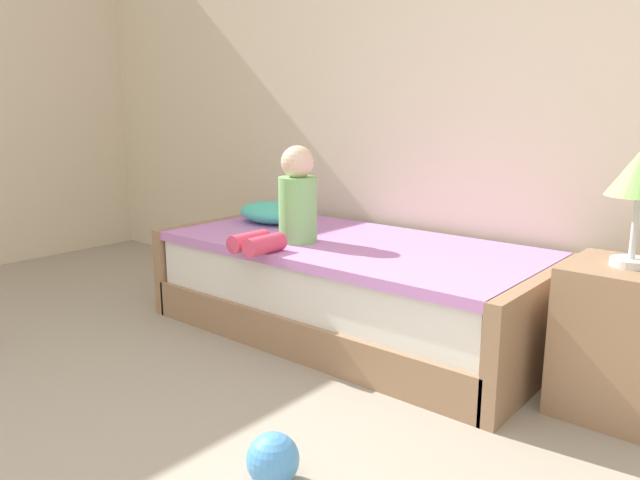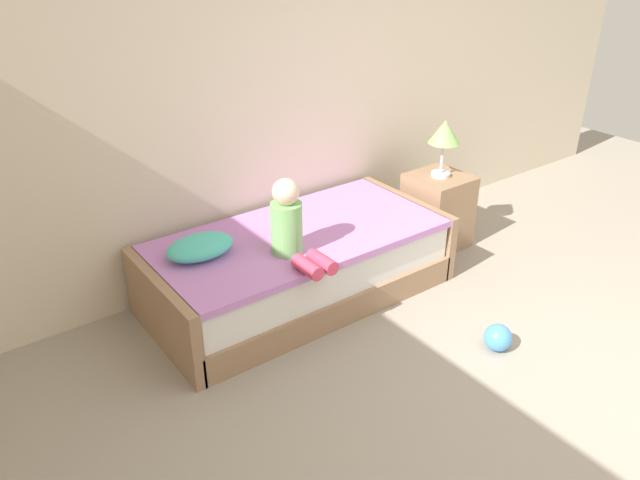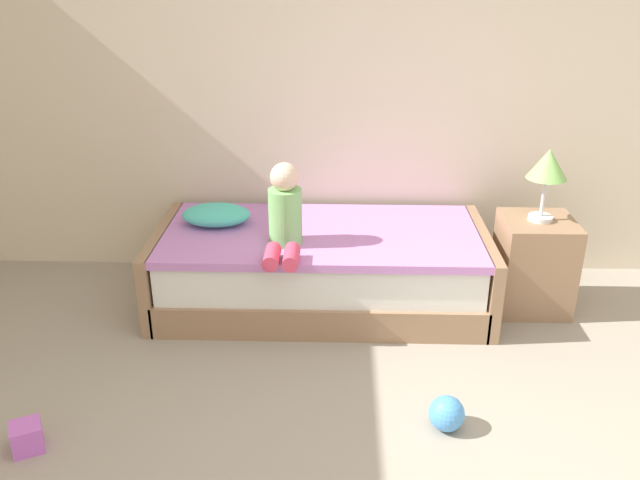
{
  "view_description": "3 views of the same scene",
  "coord_description": "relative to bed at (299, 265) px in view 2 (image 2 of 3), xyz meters",
  "views": [
    {
      "loc": [
        1.24,
        -0.5,
        1.2
      ],
      "look_at": [
        -0.64,
        1.75,
        0.55
      ],
      "focal_mm": 34.15,
      "sensor_mm": 36.0,
      "label": 1
    },
    {
      "loc": [
        -2.73,
        -1.08,
        2.39
      ],
      "look_at": [
        -0.64,
        1.75,
        0.55
      ],
      "focal_mm": 34.48,
      "sensor_mm": 36.0,
      "label": 2
    },
    {
      "loc": [
        -0.53,
        -1.82,
        2.11
      ],
      "look_at": [
        -0.64,
        1.75,
        0.55
      ],
      "focal_mm": 36.95,
      "sensor_mm": 36.0,
      "label": 3
    }
  ],
  "objects": [
    {
      "name": "wall_rear",
      "position": [
        0.64,
        0.6,
        1.2
      ],
      "size": [
        7.2,
        0.1,
        2.9
      ],
      "primitive_type": "cube",
      "color": "beige",
      "rests_on": "ground"
    },
    {
      "name": "nightstand",
      "position": [
        1.35,
        -0.02,
        0.05
      ],
      "size": [
        0.44,
        0.44,
        0.6
      ],
      "primitive_type": "cube",
      "color": "#997556",
      "rests_on": "ground"
    },
    {
      "name": "bed",
      "position": [
        0.0,
        0.0,
        0.0
      ],
      "size": [
        2.11,
        1.0,
        0.5
      ],
      "color": "#997556",
      "rests_on": "ground"
    },
    {
      "name": "child_figure",
      "position": [
        -0.21,
        -0.23,
        0.46
      ],
      "size": [
        0.2,
        0.51,
        0.5
      ],
      "color": "#7FC672",
      "rests_on": "bed"
    },
    {
      "name": "toy_ball",
      "position": [
        0.64,
        -1.25,
        -0.16
      ],
      "size": [
        0.17,
        0.17,
        0.17
      ],
      "primitive_type": "sphere",
      "color": "#4C99E5",
      "rests_on": "ground"
    },
    {
      "name": "table_lamp",
      "position": [
        1.35,
        -0.02,
        0.69
      ],
      "size": [
        0.24,
        0.24,
        0.45
      ],
      "color": "silver",
      "rests_on": "nightstand"
    },
    {
      "name": "pillow",
      "position": [
        -0.68,
        0.1,
        0.32
      ],
      "size": [
        0.44,
        0.3,
        0.13
      ],
      "primitive_type": "ellipsoid",
      "color": "#4CCCBC",
      "rests_on": "bed"
    },
    {
      "name": "ground_plane",
      "position": [
        0.64,
        -2.0,
        -0.25
      ],
      "size": [
        9.2,
        9.2,
        0.0
      ],
      "primitive_type": "plane",
      "color": "#9E9384"
    }
  ]
}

